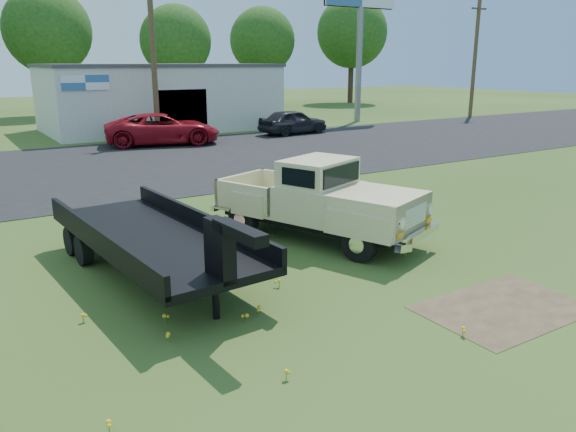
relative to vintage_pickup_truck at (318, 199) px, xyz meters
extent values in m
plane|color=#2D4917|center=(-1.05, -2.20, -1.01)|extent=(140.00, 140.00, 0.00)
cube|color=black|center=(-1.05, 12.80, -1.01)|extent=(90.00, 14.00, 0.02)
cube|color=#463A25|center=(0.45, -5.20, -1.01)|extent=(3.00, 2.00, 0.01)
cube|color=#463A25|center=(-3.05, 1.30, -1.01)|extent=(2.20, 1.60, 0.01)
cube|color=beige|center=(4.95, 24.80, 0.99)|extent=(14.00, 8.00, 4.00)
cube|color=#3F3F44|center=(4.95, 24.80, 3.04)|extent=(14.20, 8.20, 0.20)
cube|color=black|center=(4.95, 20.85, 0.59)|extent=(3.00, 0.10, 2.20)
cube|color=white|center=(-0.55, 20.75, 2.19)|extent=(2.50, 0.08, 0.80)
cylinder|color=slate|center=(18.95, 21.80, 2.99)|extent=(0.44, 0.44, 8.00)
cylinder|color=#43301F|center=(2.95, 19.80, 3.49)|extent=(0.30, 0.30, 9.00)
cylinder|color=#43301F|center=(28.95, 19.80, 3.49)|extent=(0.30, 0.30, 9.00)
cube|color=#43301F|center=(28.95, 19.80, 7.19)|extent=(1.60, 0.12, 0.12)
cylinder|color=#3C281B|center=(0.95, 38.30, 0.88)|extent=(0.56, 0.56, 3.78)
sphere|color=#194012|center=(0.95, 38.30, 5.63)|extent=(6.72, 6.72, 6.72)
cylinder|color=#3C281B|center=(10.95, 36.80, 0.70)|extent=(0.56, 0.56, 3.42)
sphere|color=#194012|center=(10.95, 36.80, 5.00)|extent=(6.08, 6.08, 6.08)
cylinder|color=#3C281B|center=(20.95, 39.30, 0.79)|extent=(0.56, 0.56, 3.60)
sphere|color=#194012|center=(20.95, 39.30, 5.31)|extent=(6.40, 6.40, 6.40)
cylinder|color=#3C281B|center=(30.95, 37.80, 1.06)|extent=(0.56, 0.56, 4.14)
sphere|color=#194012|center=(30.95, 37.80, 6.26)|extent=(7.36, 7.36, 7.36)
imported|color=maroon|center=(2.52, 17.79, -0.18)|extent=(6.44, 4.19, 1.65)
imported|color=black|center=(10.82, 17.94, -0.26)|extent=(4.51, 2.12, 1.49)
camera|label=1|loc=(-7.78, -10.96, 3.26)|focal=35.00mm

